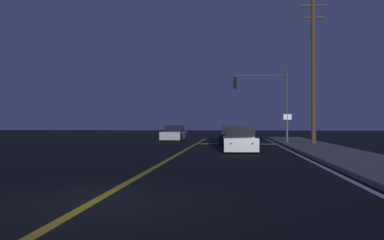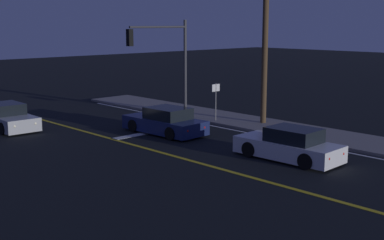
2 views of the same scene
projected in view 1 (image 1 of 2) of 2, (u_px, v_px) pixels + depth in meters
The scene contains 11 objects.
ground_plane at pixel (93, 202), 8.14m from camera, with size 160.00×160.00×0.00m, color black.
sidewalk_right at pixel (340, 154), 19.59m from camera, with size 3.20×44.15×0.15m, color gray.
lane_line_center at pixel (177, 155), 20.34m from camera, with size 0.20×41.70×0.01m, color gold.
lane_line_edge_right at pixel (299, 156), 19.77m from camera, with size 0.16×41.70×0.01m, color white.
stop_bar at pixel (238, 144), 30.76m from camera, with size 6.06×0.50×0.01m, color white.
car_mid_block_navy at pixel (233, 136), 30.11m from camera, with size 2.12×4.54×1.34m.
car_parked_curb_silver at pixel (174, 134), 37.16m from camera, with size 1.95×4.23×1.34m.
car_distant_tail_white at pixel (239, 141), 22.78m from camera, with size 1.94×4.47×1.34m.
traffic_signal_near_right at pixel (267, 94), 32.85m from camera, with size 4.24×0.28×5.66m.
utility_pole_right at pixel (313, 69), 27.59m from camera, with size 1.68×0.31×9.87m.
street_sign_corner at pixel (288, 123), 29.93m from camera, with size 0.56×0.06×2.22m.
Camera 1 is at (2.70, -7.92, 1.54)m, focal length 39.34 mm.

